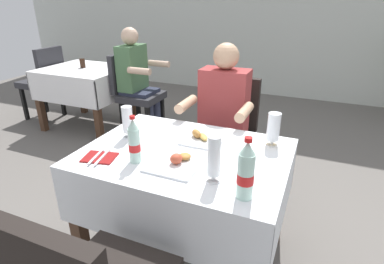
# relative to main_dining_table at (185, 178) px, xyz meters

# --- Properties ---
(main_dining_table) EXTENTS (1.14, 0.85, 0.76)m
(main_dining_table) POSITION_rel_main_dining_table_xyz_m (0.00, 0.00, 0.00)
(main_dining_table) COLOR white
(main_dining_table) RESTS_ON ground
(chair_far_diner_seat) EXTENTS (0.44, 0.50, 0.97)m
(chair_far_diner_seat) POSITION_rel_main_dining_table_xyz_m (0.00, 0.82, -0.03)
(chair_far_diner_seat) COLOR black
(chair_far_diner_seat) RESTS_ON ground
(seated_diner_far) EXTENTS (0.50, 0.46, 1.26)m
(seated_diner_far) POSITION_rel_main_dining_table_xyz_m (-0.02, 0.71, 0.13)
(seated_diner_far) COLOR #282D42
(seated_diner_far) RESTS_ON ground
(plate_near_camera) EXTENTS (0.26, 0.26, 0.07)m
(plate_near_camera) POSITION_rel_main_dining_table_xyz_m (0.02, -0.16, 0.19)
(plate_near_camera) COLOR white
(plate_near_camera) RESTS_ON main_dining_table
(plate_far_diner) EXTENTS (0.23, 0.23, 0.06)m
(plate_far_diner) POSITION_rel_main_dining_table_xyz_m (0.03, 0.18, 0.19)
(plate_far_diner) COLOR white
(plate_far_diner) RESTS_ON main_dining_table
(beer_glass_left) EXTENTS (0.07, 0.07, 0.20)m
(beer_glass_left) POSITION_rel_main_dining_table_xyz_m (-0.40, 0.04, 0.28)
(beer_glass_left) COLOR white
(beer_glass_left) RESTS_ON main_dining_table
(beer_glass_middle) EXTENTS (0.07, 0.07, 0.20)m
(beer_glass_middle) POSITION_rel_main_dining_table_xyz_m (0.43, 0.28, 0.28)
(beer_glass_middle) COLOR white
(beer_glass_middle) RESTS_ON main_dining_table
(beer_glass_right) EXTENTS (0.07, 0.07, 0.23)m
(beer_glass_right) POSITION_rel_main_dining_table_xyz_m (0.25, -0.23, 0.30)
(beer_glass_right) COLOR white
(beer_glass_right) RESTS_ON main_dining_table
(cola_bottle_primary) EXTENTS (0.07, 0.07, 0.28)m
(cola_bottle_primary) POSITION_rel_main_dining_table_xyz_m (0.41, -0.29, 0.30)
(cola_bottle_primary) COLOR silver
(cola_bottle_primary) RESTS_ON main_dining_table
(cola_bottle_secondary) EXTENTS (0.06, 0.06, 0.26)m
(cola_bottle_secondary) POSITION_rel_main_dining_table_xyz_m (-0.19, -0.21, 0.29)
(cola_bottle_secondary) COLOR silver
(cola_bottle_secondary) RESTS_ON main_dining_table
(napkin_cutlery_set) EXTENTS (0.19, 0.20, 0.01)m
(napkin_cutlery_set) POSITION_rel_main_dining_table_xyz_m (-0.39, -0.25, 0.18)
(napkin_cutlery_set) COLOR maroon
(napkin_cutlery_set) RESTS_ON main_dining_table
(background_dining_table) EXTENTS (1.00, 0.85, 0.76)m
(background_dining_table) POSITION_rel_main_dining_table_xyz_m (-2.06, 1.56, -0.01)
(background_dining_table) COLOR white
(background_dining_table) RESTS_ON ground
(background_chair_left) EXTENTS (0.50, 0.44, 0.97)m
(background_chair_left) POSITION_rel_main_dining_table_xyz_m (-2.77, 1.56, -0.03)
(background_chair_left) COLOR #2D2D33
(background_chair_left) RESTS_ON ground
(background_chair_right) EXTENTS (0.50, 0.44, 0.97)m
(background_chair_right) POSITION_rel_main_dining_table_xyz_m (-1.36, 1.56, -0.03)
(background_chair_right) COLOR #2D2D33
(background_chair_right) RESTS_ON ground
(background_patron) EXTENTS (0.46, 0.50, 1.26)m
(background_patron) POSITION_rel_main_dining_table_xyz_m (-1.31, 1.56, 0.13)
(background_patron) COLOR #282D42
(background_patron) RESTS_ON ground
(background_table_tumbler) EXTENTS (0.06, 0.06, 0.11)m
(background_table_tumbler) POSITION_rel_main_dining_table_xyz_m (-2.09, 1.58, 0.23)
(background_table_tumbler) COLOR black
(background_table_tumbler) RESTS_ON background_dining_table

